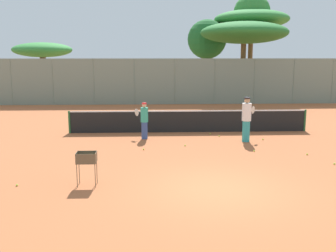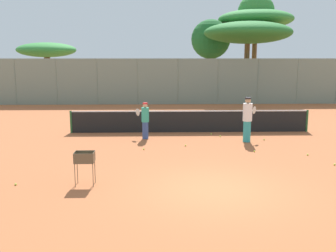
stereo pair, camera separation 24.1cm
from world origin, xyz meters
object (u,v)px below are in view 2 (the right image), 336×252
tennis_net (190,121)px  ball_cart (85,160)px  player_red_cap (145,120)px  parked_car (160,91)px  player_white_outfit (247,119)px

tennis_net → ball_cart: (-3.67, -7.74, 0.19)m
player_red_cap → parked_car: 16.58m
tennis_net → parked_car: (-1.36, 15.13, 0.10)m
tennis_net → parked_car: bearing=95.1°
tennis_net → parked_car: 15.19m
player_white_outfit → parked_car: 17.70m
player_red_cap → parked_car: player_red_cap is taller
player_white_outfit → player_red_cap: 4.47m
player_white_outfit → tennis_net: bearing=89.4°
tennis_net → player_white_outfit: 3.19m
player_red_cap → ball_cart: 6.50m
player_white_outfit → parked_car: bearing=55.1°
ball_cart → parked_car: bearing=84.2°
tennis_net → ball_cart: 8.57m
tennis_net → parked_car: size_ratio=2.75×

